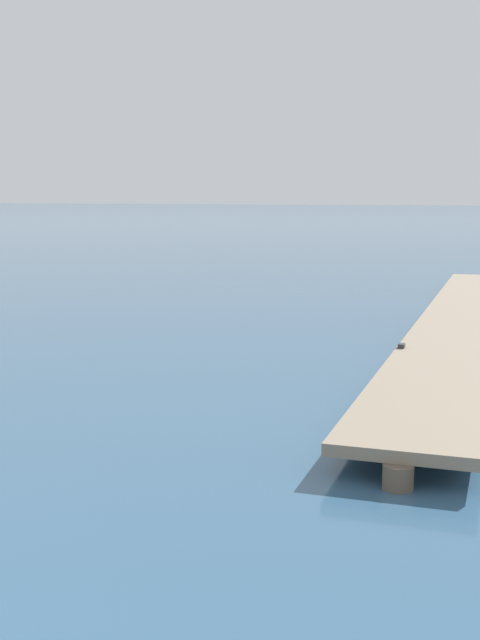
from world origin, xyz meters
The scene contains 1 object.
floating_dock centered at (4.92, 17.03, 0.36)m, with size 2.09×21.40×0.53m.
Camera 1 is at (5.79, -2.62, 3.38)m, focal length 46.22 mm.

